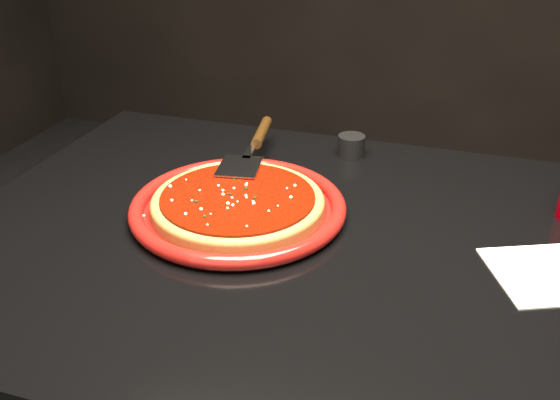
% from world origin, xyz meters
% --- Properties ---
extents(plate, '(0.37, 0.37, 0.03)m').
position_xyz_m(plate, '(-0.18, 0.03, 0.76)').
color(plate, maroon).
rests_on(plate, table).
extents(pizza_crust, '(0.30, 0.30, 0.01)m').
position_xyz_m(pizza_crust, '(-0.18, 0.03, 0.77)').
color(pizza_crust, brown).
rests_on(pizza_crust, plate).
extents(pizza_crust_rim, '(0.30, 0.30, 0.02)m').
position_xyz_m(pizza_crust_rim, '(-0.18, 0.03, 0.77)').
color(pizza_crust_rim, brown).
rests_on(pizza_crust_rim, plate).
extents(pizza_sauce, '(0.26, 0.26, 0.01)m').
position_xyz_m(pizza_sauce, '(-0.18, 0.03, 0.78)').
color(pizza_sauce, '#630F01').
rests_on(pizza_sauce, plate).
extents(parmesan_dusting, '(0.23, 0.23, 0.01)m').
position_xyz_m(parmesan_dusting, '(-0.18, 0.03, 0.79)').
color(parmesan_dusting, beige).
rests_on(parmesan_dusting, plate).
extents(basil_flecks, '(0.22, 0.22, 0.00)m').
position_xyz_m(basil_flecks, '(-0.18, 0.03, 0.78)').
color(basil_flecks, black).
rests_on(basil_flecks, plate).
extents(pizza_server, '(0.13, 0.30, 0.02)m').
position_xyz_m(pizza_server, '(-0.21, 0.20, 0.79)').
color(pizza_server, '#B6B9BD').
rests_on(pizza_server, plate).
extents(napkin_a, '(0.18, 0.18, 0.00)m').
position_xyz_m(napkin_a, '(0.28, 0.00, 0.75)').
color(napkin_a, silver).
rests_on(napkin_a, table).
extents(ramekin, '(0.07, 0.07, 0.04)m').
position_xyz_m(ramekin, '(-0.06, 0.32, 0.77)').
color(ramekin, black).
rests_on(ramekin, table).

